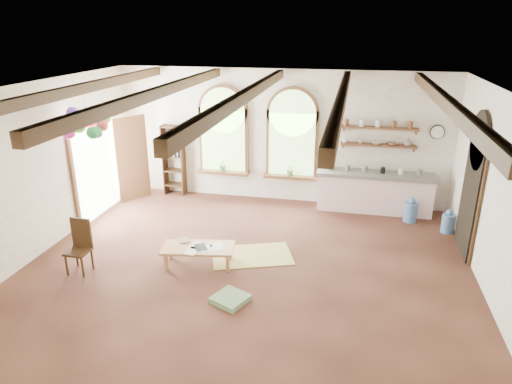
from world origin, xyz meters
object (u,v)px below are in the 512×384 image
(kitchen_counter, at_px, (374,192))
(coffee_table, at_px, (198,249))
(balloon_cluster, at_px, (87,123))
(side_chair, at_px, (80,257))

(kitchen_counter, relative_size, coffee_table, 1.94)
(balloon_cluster, bearing_deg, coffee_table, -20.48)
(kitchen_counter, relative_size, side_chair, 2.77)
(coffee_table, xyz_separation_m, balloon_cluster, (-2.52, 0.94, 2.01))
(kitchen_counter, distance_m, balloon_cluster, 6.46)
(kitchen_counter, xyz_separation_m, balloon_cluster, (-5.71, -2.40, 1.86))
(side_chair, bearing_deg, kitchen_counter, 37.65)
(kitchen_counter, xyz_separation_m, coffee_table, (-3.19, -3.34, -0.15))
(coffee_table, distance_m, side_chair, 2.10)
(side_chair, distance_m, balloon_cluster, 2.66)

